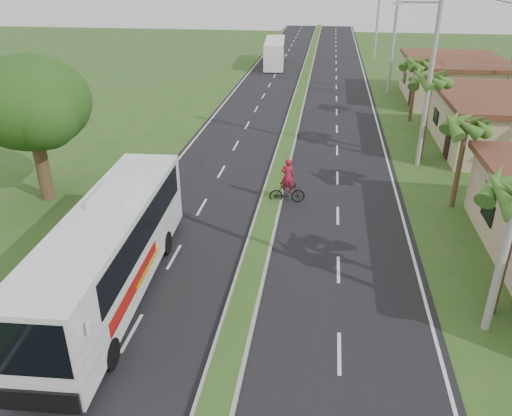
# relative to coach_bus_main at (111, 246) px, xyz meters

# --- Properties ---
(ground) EXTENTS (180.00, 180.00, 0.00)m
(ground) POSITION_rel_coach_bus_main_xyz_m (4.87, -2.13, -2.10)
(ground) COLOR #2E541E
(ground) RESTS_ON ground
(road_asphalt) EXTENTS (14.00, 160.00, 0.02)m
(road_asphalt) POSITION_rel_coach_bus_main_xyz_m (4.87, 17.87, -2.09)
(road_asphalt) COLOR black
(road_asphalt) RESTS_ON ground
(median_strip) EXTENTS (1.20, 160.00, 0.18)m
(median_strip) POSITION_rel_coach_bus_main_xyz_m (4.87, 17.87, -2.00)
(median_strip) COLOR gray
(median_strip) RESTS_ON ground
(lane_edge_left) EXTENTS (0.12, 160.00, 0.01)m
(lane_edge_left) POSITION_rel_coach_bus_main_xyz_m (-1.83, 17.87, -2.10)
(lane_edge_left) COLOR silver
(lane_edge_left) RESTS_ON ground
(lane_edge_right) EXTENTS (0.12, 160.00, 0.01)m
(lane_edge_right) POSITION_rel_coach_bus_main_xyz_m (11.57, 17.87, -2.10)
(lane_edge_right) COLOR silver
(lane_edge_right) RESTS_ON ground
(shop_mid) EXTENTS (7.60, 10.60, 3.67)m
(shop_mid) POSITION_rel_coach_bus_main_xyz_m (18.87, 19.87, -0.24)
(shop_mid) COLOR tan
(shop_mid) RESTS_ON ground
(shop_far) EXTENTS (8.60, 11.60, 3.82)m
(shop_far) POSITION_rel_coach_bus_main_xyz_m (18.87, 33.87, -0.17)
(shop_far) COLOR tan
(shop_far) RESTS_ON ground
(palm_verge_b) EXTENTS (2.40, 2.40, 5.05)m
(palm_verge_b) POSITION_rel_coach_bus_main_xyz_m (14.27, 9.87, 2.26)
(palm_verge_b) COLOR #473321
(palm_verge_b) RESTS_ON ground
(palm_verge_c) EXTENTS (2.40, 2.40, 5.85)m
(palm_verge_c) POSITION_rel_coach_bus_main_xyz_m (13.67, 16.87, 3.02)
(palm_verge_c) COLOR #473321
(palm_verge_c) RESTS_ON ground
(palm_verge_d) EXTENTS (2.40, 2.40, 5.25)m
(palm_verge_d) POSITION_rel_coach_bus_main_xyz_m (14.17, 25.87, 2.45)
(palm_verge_d) COLOR #473321
(palm_verge_d) RESTS_ON ground
(shade_tree) EXTENTS (6.30, 6.00, 7.54)m
(shade_tree) POSITION_rel_coach_bus_main_xyz_m (-7.24, 7.89, 2.93)
(shade_tree) COLOR #473321
(shade_tree) RESTS_ON ground
(utility_pole_b) EXTENTS (3.20, 0.28, 12.00)m
(utility_pole_b) POSITION_rel_coach_bus_main_xyz_m (13.34, 15.87, 4.16)
(utility_pole_b) COLOR gray
(utility_pole_b) RESTS_ON ground
(utility_pole_c) EXTENTS (1.60, 0.28, 11.00)m
(utility_pole_c) POSITION_rel_coach_bus_main_xyz_m (13.37, 35.87, 3.57)
(utility_pole_c) COLOR gray
(utility_pole_c) RESTS_ON ground
(utility_pole_d) EXTENTS (1.60, 0.28, 10.50)m
(utility_pole_d) POSITION_rel_coach_bus_main_xyz_m (13.37, 55.87, 3.32)
(utility_pole_d) COLOR gray
(utility_pole_d) RESTS_ON ground
(coach_bus_main) EXTENTS (3.10, 11.94, 3.82)m
(coach_bus_main) POSITION_rel_coach_bus_main_xyz_m (0.00, 0.00, 0.00)
(coach_bus_main) COLOR silver
(coach_bus_main) RESTS_ON ground
(coach_bus_far) EXTENTS (3.17, 10.82, 3.11)m
(coach_bus_far) POSITION_rel_coach_bus_main_xyz_m (0.62, 49.57, -0.34)
(coach_bus_far) COLOR white
(coach_bus_far) RESTS_ON ground
(motorcyclist) EXTENTS (1.95, 0.83, 2.47)m
(motorcyclist) POSITION_rel_coach_bus_main_xyz_m (5.70, 9.07, -1.20)
(motorcyclist) COLOR black
(motorcyclist) RESTS_ON ground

